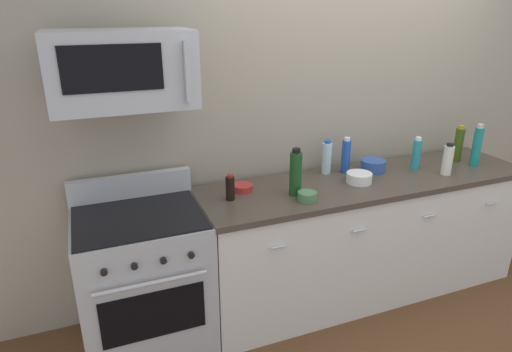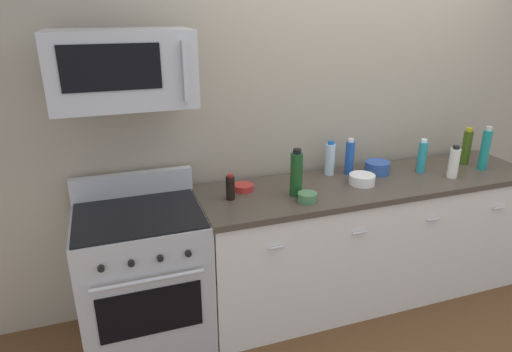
{
  "view_description": "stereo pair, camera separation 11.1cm",
  "coord_description": "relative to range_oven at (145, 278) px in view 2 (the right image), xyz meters",
  "views": [
    {
      "loc": [
        -1.82,
        -2.42,
        2.06
      ],
      "look_at": [
        -0.88,
        -0.05,
        1.08
      ],
      "focal_mm": 31.16,
      "sensor_mm": 36.0,
      "label": 1
    },
    {
      "loc": [
        -1.71,
        -2.46,
        2.06
      ],
      "look_at": [
        -0.88,
        -0.05,
        1.08
      ],
      "focal_mm": 31.16,
      "sensor_mm": 36.0,
      "label": 2
    }
  ],
  "objects": [
    {
      "name": "range_oven",
      "position": [
        0.0,
        0.0,
        0.0
      ],
      "size": [
        0.76,
        0.69,
        1.07
      ],
      "color": "#B7BABF",
      "rests_on": "ground_plane"
    },
    {
      "name": "bottle_dish_soap",
      "position": [
        2.03,
        0.04,
        0.57
      ],
      "size": [
        0.06,
        0.06,
        0.25
      ],
      "color": "teal",
      "rests_on": "countertop_slab"
    },
    {
      "name": "ground_plane",
      "position": [
        1.6,
        -0.0,
        -0.47
      ],
      "size": [
        6.65,
        6.65,
        0.0
      ],
      "primitive_type": "plane",
      "color": "brown"
    },
    {
      "name": "bottle_olive_oil",
      "position": [
        2.46,
        0.07,
        0.59
      ],
      "size": [
        0.07,
        0.07,
        0.29
      ],
      "color": "#385114",
      "rests_on": "countertop_slab"
    },
    {
      "name": "bottle_wine_green",
      "position": [
        0.99,
        -0.06,
        0.6
      ],
      "size": [
        0.08,
        0.08,
        0.31
      ],
      "color": "#19471E",
      "rests_on": "countertop_slab"
    },
    {
      "name": "bowl_white_ceramic",
      "position": [
        1.49,
        -0.03,
        0.49
      ],
      "size": [
        0.18,
        0.18,
        0.07
      ],
      "color": "white",
      "rests_on": "countertop_slab"
    },
    {
      "name": "bottle_soy_sauce_dark",
      "position": [
        0.57,
        0.02,
        0.53
      ],
      "size": [
        0.06,
        0.06,
        0.17
      ],
      "color": "black",
      "rests_on": "countertop_slab"
    },
    {
      "name": "bottle_soda_blue",
      "position": [
        1.51,
        0.17,
        0.58
      ],
      "size": [
        0.06,
        0.06,
        0.26
      ],
      "color": "#1E4CA5",
      "rests_on": "countertop_slab"
    },
    {
      "name": "bowl_blue_mixing",
      "position": [
        1.71,
        0.12,
        0.5
      ],
      "size": [
        0.18,
        0.18,
        0.09
      ],
      "color": "#2D519E",
      "rests_on": "countertop_slab"
    },
    {
      "name": "bottle_water_clear",
      "position": [
        1.37,
        0.21,
        0.57
      ],
      "size": [
        0.07,
        0.07,
        0.25
      ],
      "color": "silver",
      "rests_on": "countertop_slab"
    },
    {
      "name": "bowl_red_small",
      "position": [
        0.7,
        0.13,
        0.47
      ],
      "size": [
        0.13,
        0.13,
        0.04
      ],
      "color": "#B72D28",
      "rests_on": "countertop_slab"
    },
    {
      "name": "bottle_vinegar_white",
      "position": [
        2.17,
        -0.13,
        0.56
      ],
      "size": [
        0.07,
        0.07,
        0.23
      ],
      "color": "silver",
      "rests_on": "countertop_slab"
    },
    {
      "name": "microwave",
      "position": [
        0.0,
        0.04,
        1.28
      ],
      "size": [
        0.74,
        0.44,
        0.4
      ],
      "color": "#B7BABF"
    },
    {
      "name": "bottle_sparkling_teal",
      "position": [
        2.5,
        -0.06,
        0.61
      ],
      "size": [
        0.07,
        0.07,
        0.33
      ],
      "color": "#197F7A",
      "rests_on": "countertop_slab"
    },
    {
      "name": "back_wall",
      "position": [
        1.6,
        0.41,
        0.88
      ],
      "size": [
        5.55,
        0.1,
        2.7
      ],
      "primitive_type": "cube",
      "color": "#9E937F",
      "rests_on": "ground_plane"
    },
    {
      "name": "counter_unit",
      "position": [
        1.6,
        -0.0,
        -0.01
      ],
      "size": [
        2.46,
        0.66,
        0.92
      ],
      "color": "silver",
      "rests_on": "ground_plane"
    },
    {
      "name": "bowl_green_glaze",
      "position": [
        1.02,
        -0.18,
        0.48
      ],
      "size": [
        0.12,
        0.12,
        0.06
      ],
      "color": "#477A4C",
      "rests_on": "countertop_slab"
    }
  ]
}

